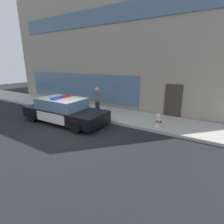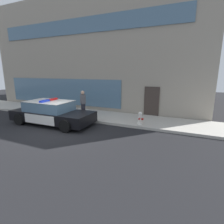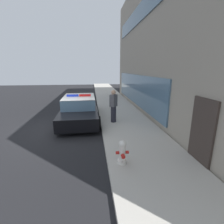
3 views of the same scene
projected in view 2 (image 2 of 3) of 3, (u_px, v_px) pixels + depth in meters
ground at (63, 131)px, 9.33m from camera, size 48.00×48.00×0.00m
sidewalk at (94, 115)px, 12.31m from camera, size 48.00×2.79×0.15m
storefront_building at (110, 58)px, 18.09m from camera, size 18.53×10.71×8.87m
police_cruiser at (52, 113)px, 10.49m from camera, size 5.06×2.24×1.49m
fire_hydrant at (140, 118)px, 9.95m from camera, size 0.34×0.39×0.73m
pedestrian_on_sidewalk at (83, 103)px, 11.65m from camera, size 0.48×0.45×1.71m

